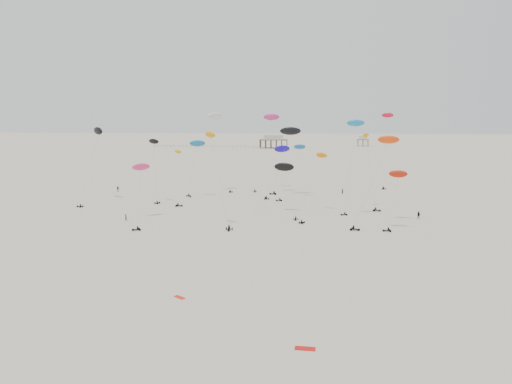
# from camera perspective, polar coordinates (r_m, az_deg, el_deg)

# --- Properties ---
(ground_plane) EXTENTS (900.00, 900.00, 0.00)m
(ground_plane) POSITION_cam_1_polar(r_m,az_deg,el_deg) (227.56, 2.50, 2.56)
(ground_plane) COLOR beige
(pavilion_main) EXTENTS (21.00, 13.00, 9.80)m
(pavilion_main) POSITION_cam_1_polar(r_m,az_deg,el_deg) (377.08, 2.02, 5.68)
(pavilion_main) COLOR brown
(pavilion_main) RESTS_ON ground
(pavilion_small) EXTENTS (9.00, 7.00, 8.00)m
(pavilion_small) POSITION_cam_1_polar(r_m,az_deg,el_deg) (409.59, 12.13, 5.64)
(pavilion_small) COLOR brown
(pavilion_small) RESTS_ON ground
(pier_fence) EXTENTS (80.20, 0.20, 1.50)m
(pier_fence) POSITION_cam_1_polar(r_m,az_deg,el_deg) (383.59, -5.79, 5.18)
(pier_fence) COLOR black
(pier_fence) RESTS_ON ground
(rig_0) EXTENTS (7.40, 8.44, 21.34)m
(rig_0) POSITION_cam_1_polar(r_m,az_deg,el_deg) (109.74, -4.41, 2.32)
(rig_0) COLOR black
(rig_0) RESTS_ON ground
(rig_1) EXTENTS (4.64, 10.57, 25.71)m
(rig_1) POSITION_cam_1_polar(r_m,az_deg,el_deg) (177.50, 14.69, 6.38)
(rig_1) COLOR black
(rig_1) RESTS_ON ground
(rig_2) EXTENTS (8.64, 10.20, 17.23)m
(rig_2) POSITION_cam_1_polar(r_m,az_deg,el_deg) (149.12, 4.34, 3.47)
(rig_2) COLOR black
(rig_2) RESTS_ON ground
(rig_3) EXTENTS (8.85, 16.77, 20.38)m
(rig_3) POSITION_cam_1_polar(r_m,az_deg,el_deg) (127.17, 6.70, 2.25)
(rig_3) COLOR black
(rig_3) RESTS_ON ground
(rig_4) EXTENTS (6.01, 4.19, 17.36)m
(rig_4) POSITION_cam_1_polar(r_m,az_deg,el_deg) (153.34, -6.86, 4.67)
(rig_4) COLOR black
(rig_4) RESTS_ON ground
(rig_5) EXTENTS (4.70, 6.54, 18.24)m
(rig_5) POSITION_cam_1_polar(r_m,az_deg,el_deg) (144.21, -11.49, 3.79)
(rig_5) COLOR black
(rig_5) RESTS_ON ground
(rig_6) EXTENTS (8.12, 13.22, 26.26)m
(rig_6) POSITION_cam_1_polar(r_m,az_deg,el_deg) (168.96, 1.57, 7.70)
(rig_6) COLOR black
(rig_6) RESTS_ON ground
(rig_7) EXTENTS (5.46, 14.44, 17.96)m
(rig_7) POSITION_cam_1_polar(r_m,az_deg,el_deg) (142.98, -8.87, 1.80)
(rig_7) COLOR black
(rig_7) RESTS_ON ground
(rig_8) EXTENTS (9.48, 8.37, 25.77)m
(rig_8) POSITION_cam_1_polar(r_m,az_deg,el_deg) (163.88, -4.62, 8.04)
(rig_8) COLOR black
(rig_8) RESTS_ON ground
(rig_9) EXTENTS (5.42, 2.98, 23.86)m
(rig_9) POSITION_cam_1_polar(r_m,az_deg,el_deg) (124.88, 11.10, 6.00)
(rig_9) COLOR black
(rig_9) RESTS_ON ground
(rig_10) EXTENTS (6.55, 10.42, 15.56)m
(rig_10) POSITION_cam_1_polar(r_m,az_deg,el_deg) (160.74, 2.82, 4.05)
(rig_10) COLOR black
(rig_10) RESTS_ON ground
(rig_11) EXTENTS (5.08, 9.08, 20.06)m
(rig_11) POSITION_cam_1_polar(r_m,az_deg,el_deg) (134.67, 13.01, 2.26)
(rig_11) COLOR black
(rig_11) RESTS_ON ground
(rig_12) EXTENTS (6.94, 17.90, 18.66)m
(rig_12) POSITION_cam_1_polar(r_m,az_deg,el_deg) (121.21, -13.11, 1.53)
(rig_12) COLOR black
(rig_12) RESTS_ON ground
(rig_13) EXTENTS (4.97, 17.84, 23.59)m
(rig_13) POSITION_cam_1_polar(r_m,az_deg,el_deg) (152.75, -17.82, 5.74)
(rig_13) COLOR black
(rig_13) RESTS_ON ground
(rig_14) EXTENTS (10.42, 4.45, 20.65)m
(rig_14) POSITION_cam_1_polar(r_m,az_deg,el_deg) (109.96, 13.95, 3.30)
(rig_14) COLOR black
(rig_14) RESTS_ON ground
(rig_15) EXTENTS (11.14, 12.42, 22.41)m
(rig_15) POSITION_cam_1_polar(r_m,az_deg,el_deg) (154.00, 3.68, 6.22)
(rig_15) COLOR black
(rig_15) RESTS_ON ground
(rig_16) EXTENTS (8.45, 17.17, 18.39)m
(rig_16) POSITION_cam_1_polar(r_m,az_deg,el_deg) (126.79, 3.41, 2.33)
(rig_16) COLOR black
(rig_16) RESTS_ON ground
(rig_17) EXTENTS (7.52, 15.18, 16.91)m
(rig_17) POSITION_cam_1_polar(r_m,az_deg,el_deg) (120.00, 15.72, 0.84)
(rig_17) COLOR black
(rig_17) RESTS_ON ground
(spectator_0) EXTENTS (0.82, 0.81, 1.88)m
(spectator_0) POSITION_cam_1_polar(r_m,az_deg,el_deg) (121.70, -14.63, -3.21)
(spectator_0) COLOR black
(spectator_0) RESTS_ON ground
(spectator_1) EXTENTS (1.20, 1.05, 2.13)m
(spectator_1) POSITION_cam_1_polar(r_m,az_deg,el_deg) (126.27, 18.08, -2.93)
(spectator_1) COLOR black
(spectator_1) RESTS_ON ground
(spectator_2) EXTENTS (1.35, 0.90, 2.11)m
(spectator_2) POSITION_cam_1_polar(r_m,az_deg,el_deg) (168.69, -15.50, 0.05)
(spectator_2) COLOR black
(spectator_2) RESTS_ON ground
(spectator_3) EXTENTS (0.89, 0.89, 2.05)m
(spectator_3) POSITION_cam_1_polar(r_m,az_deg,el_deg) (159.48, 9.85, -0.24)
(spectator_3) COLOR black
(spectator_3) RESTS_ON ground
(grounded_kite_a) EXTENTS (2.25, 1.04, 0.08)m
(grounded_kite_a) POSITION_cam_1_polar(r_m,az_deg,el_deg) (56.06, 5.63, -17.41)
(grounded_kite_a) COLOR red
(grounded_kite_a) RESTS_ON ground
(grounded_kite_b) EXTENTS (1.84, 1.67, 0.07)m
(grounded_kite_b) POSITION_cam_1_polar(r_m,az_deg,el_deg) (70.50, -8.74, -11.83)
(grounded_kite_b) COLOR red
(grounded_kite_b) RESTS_ON ground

